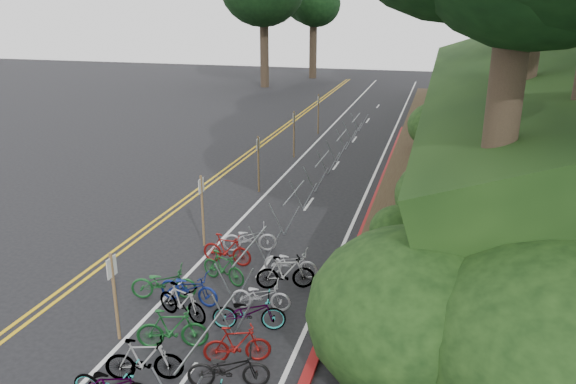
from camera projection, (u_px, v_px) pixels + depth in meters
name	position (u px, v px, depth m)	size (l,w,h in m)	color
ground	(107.00, 317.00, 14.84)	(120.00, 120.00, 0.00)	black
road_markings	(253.00, 198.00, 23.90)	(7.47, 80.00, 0.01)	gold
red_curb	(378.00, 193.00, 24.35)	(0.25, 28.00, 0.10)	maroon
embankment	(542.00, 115.00, 28.14)	(14.30, 48.14, 9.11)	black
bike_rack_front	(208.00, 340.00, 12.43)	(1.10, 3.24, 1.08)	gray
bike_racks_rest	(322.00, 165.00, 25.69)	(1.14, 23.00, 1.17)	gray
signpost_near	(114.00, 291.00, 13.48)	(0.08, 0.40, 2.31)	brown
signposts_rest	(278.00, 144.00, 27.02)	(0.08, 18.40, 2.50)	brown
bike_front	(164.00, 283.00, 15.66)	(1.84, 0.64, 0.96)	#144C1E
bike_valet	(221.00, 305.00, 14.51)	(3.29, 9.90, 1.04)	slate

